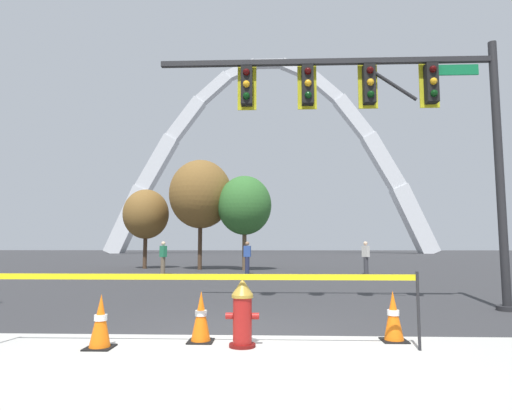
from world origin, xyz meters
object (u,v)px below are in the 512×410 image
at_px(fire_hydrant, 242,313).
at_px(traffic_cone_mid_sidewalk, 201,317).
at_px(traffic_signal_gantry, 389,112).
at_px(pedestrian_walking_right, 163,257).
at_px(monument_arch, 269,163).
at_px(pedestrian_walking_left, 247,257).
at_px(pedestrian_standing_center, 366,257).
at_px(traffic_cone_by_hydrant, 101,322).
at_px(traffic_cone_curb_edge, 393,317).

xyz_separation_m(fire_hydrant, traffic_cone_mid_sidewalk, (-0.62, 0.25, -0.11)).
distance_m(traffic_signal_gantry, pedestrian_walking_right, 13.76).
bearing_deg(fire_hydrant, pedestrian_walking_right, 108.93).
bearing_deg(monument_arch, fire_hydrant, -89.97).
bearing_deg(traffic_cone_mid_sidewalk, monument_arch, 89.51).
relative_size(traffic_signal_gantry, pedestrian_walking_left, 4.92).
height_order(fire_hydrant, pedestrian_walking_left, pedestrian_walking_left).
xyz_separation_m(traffic_signal_gantry, pedestrian_standing_center, (1.92, 11.24, -3.59)).
relative_size(traffic_signal_gantry, pedestrian_standing_center, 4.92).
distance_m(traffic_signal_gantry, pedestrian_standing_center, 11.95).
bearing_deg(pedestrian_walking_right, pedestrian_standing_center, 3.22).
distance_m(fire_hydrant, pedestrian_walking_right, 14.91).
xyz_separation_m(traffic_cone_by_hydrant, traffic_cone_curb_edge, (4.08, 0.57, 0.00)).
bearing_deg(pedestrian_walking_left, traffic_signal_gantry, -70.93).
height_order(traffic_cone_by_hydrant, pedestrian_standing_center, pedestrian_standing_center).
distance_m(pedestrian_walking_left, pedestrian_standing_center, 5.78).
relative_size(fire_hydrant, monument_arch, 0.02).
relative_size(fire_hydrant, traffic_cone_curb_edge, 1.36).
relative_size(traffic_cone_mid_sidewalk, traffic_signal_gantry, 0.09).
xyz_separation_m(fire_hydrant, pedestrian_standing_center, (4.98, 14.65, 0.35)).
height_order(traffic_cone_by_hydrant, traffic_cone_curb_edge, same).
relative_size(fire_hydrant, pedestrian_walking_left, 0.62).
distance_m(pedestrian_standing_center, pedestrian_walking_right, 9.83).
height_order(traffic_cone_curb_edge, monument_arch, monument_arch).
distance_m(monument_arch, pedestrian_walking_right, 57.15).
bearing_deg(pedestrian_standing_center, pedestrian_walking_right, -176.78).
bearing_deg(traffic_signal_gantry, traffic_cone_curb_edge, -106.53).
relative_size(traffic_cone_by_hydrant, pedestrian_walking_left, 0.46).
height_order(fire_hydrant, traffic_cone_mid_sidewalk, fire_hydrant).
bearing_deg(pedestrian_walking_right, traffic_cone_curb_edge, -62.91).
height_order(fire_hydrant, pedestrian_standing_center, pedestrian_standing_center).
bearing_deg(pedestrian_walking_right, pedestrian_walking_left, 6.72).
bearing_deg(pedestrian_walking_right, traffic_signal_gantry, -53.54).
bearing_deg(traffic_cone_by_hydrant, pedestrian_walking_left, 85.67).
xyz_separation_m(traffic_cone_by_hydrant, traffic_signal_gantry, (4.97, 3.58, 4.05)).
height_order(traffic_cone_mid_sidewalk, traffic_signal_gantry, traffic_signal_gantry).
relative_size(traffic_cone_curb_edge, traffic_signal_gantry, 0.09).
bearing_deg(fire_hydrant, pedestrian_standing_center, 71.23).
relative_size(traffic_cone_mid_sidewalk, traffic_cone_curb_edge, 1.00).
relative_size(fire_hydrant, traffic_cone_mid_sidewalk, 1.36).
relative_size(traffic_cone_by_hydrant, pedestrian_standing_center, 0.46).
height_order(traffic_cone_curb_edge, traffic_signal_gantry, traffic_signal_gantry).
bearing_deg(fire_hydrant, traffic_cone_curb_edge, 10.62).
bearing_deg(traffic_cone_by_hydrant, traffic_cone_curb_edge, 7.96).
relative_size(fire_hydrant, traffic_signal_gantry, 0.13).
distance_m(traffic_cone_curb_edge, pedestrian_walking_left, 14.48).
xyz_separation_m(traffic_cone_curb_edge, pedestrian_walking_right, (-7.00, 13.69, 0.46)).
relative_size(traffic_cone_by_hydrant, monument_arch, 0.01).
distance_m(traffic_signal_gantry, pedestrian_walking_left, 12.34).
bearing_deg(traffic_cone_curb_edge, monument_arch, 91.84).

